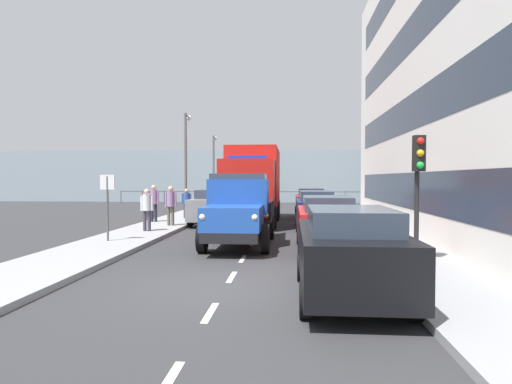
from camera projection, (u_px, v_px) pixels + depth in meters
name	position (u px, v px, depth m)	size (l,w,h in m)	color
ground_plane	(261.00, 229.00, 19.28)	(80.00, 80.00, 0.00)	#2D2D30
sidewalk_left	(366.00, 228.00, 18.90)	(2.50, 38.18, 0.15)	gray
sidewalk_right	(159.00, 227.00, 19.66)	(2.50, 38.18, 0.15)	gray
road_centreline_markings	(260.00, 230.00, 19.10)	(0.12, 35.17, 0.01)	silver
building_terrace	(480.00, 75.00, 17.33)	(6.14, 21.06, 12.90)	silver
sea_horizon	(277.00, 176.00, 41.21)	(80.00, 0.80, 5.00)	#84939E
seawall_railing	(276.00, 194.00, 37.67)	(28.08, 0.08, 1.20)	#4C5156
truck_vintage_blue	(239.00, 211.00, 14.30)	(2.17, 5.64, 2.43)	black
lorry_cargo_red	(253.00, 182.00, 22.10)	(2.58, 8.20, 3.87)	red
car_black_kerbside_near	(349.00, 251.00, 8.13)	(1.93, 4.17, 1.72)	black
car_red_kerbside_1	(326.00, 222.00, 13.46)	(1.82, 4.13, 1.72)	#B21E1E
car_navy_kerbside_2	(316.00, 209.00, 19.32)	(1.80, 3.95, 1.72)	navy
car_maroon_kerbside_3	(310.00, 203.00, 24.59)	(1.75, 4.14, 1.72)	maroon
car_grey_oppositeside_0	(214.00, 206.00, 21.22)	(1.95, 4.08, 1.72)	slate
pedestrian_strolling	(147.00, 206.00, 17.34)	(0.53, 0.34, 1.70)	#383342
pedestrian_couple_a	(171.00, 202.00, 19.41)	(0.53, 0.34, 1.78)	#4C473D
pedestrian_near_railing	(154.00, 200.00, 21.10)	(0.53, 0.34, 1.81)	black
pedestrian_by_lamp	(186.00, 201.00, 23.04)	(0.53, 0.34, 1.58)	#383342
traffic_light_near	(418.00, 171.00, 10.80)	(0.28, 0.41, 3.20)	black
lamp_post_promenade	(186.00, 154.00, 25.21)	(0.32, 1.14, 5.94)	#59595B
lamp_post_far	(214.00, 163.00, 34.31)	(0.32, 1.14, 5.54)	#59595B
street_sign	(107.00, 196.00, 14.59)	(0.50, 0.07, 2.25)	#4C4C4C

